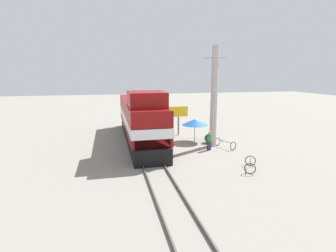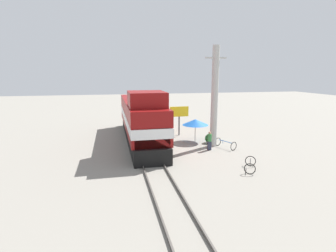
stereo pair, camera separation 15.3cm
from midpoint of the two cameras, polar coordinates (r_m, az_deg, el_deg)
ground_plane at (r=20.73m, az=-4.79°, el=-6.02°), size 120.00×120.00×0.00m
rail_near at (r=20.63m, az=-6.78°, el=-5.94°), size 0.08×37.70×0.15m
rail_far at (r=20.81m, az=-2.83°, el=-5.71°), size 0.08×37.70×0.15m
locomotive at (r=24.02m, az=-6.19°, el=1.41°), size 2.90×14.99×4.86m
utility_pole at (r=22.44m, az=9.81°, el=6.27°), size 1.80×0.59×8.45m
vendor_umbrella at (r=24.07m, az=5.68°, el=0.86°), size 2.39×2.39×2.08m
billboard_sign at (r=26.37m, az=2.12°, el=2.69°), size 1.93×0.12×2.93m
shrub_cluster at (r=23.95m, az=8.76°, el=-2.68°), size 0.84×0.84×0.84m
person_bystander at (r=21.68m, az=8.75°, el=-3.05°), size 0.34×0.34×1.55m
bicycle at (r=22.64m, az=12.12°, el=-3.77°), size 1.36×1.92×0.71m
bicycle_spare at (r=18.04m, az=17.22°, el=-7.99°), size 1.44×1.75×0.71m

